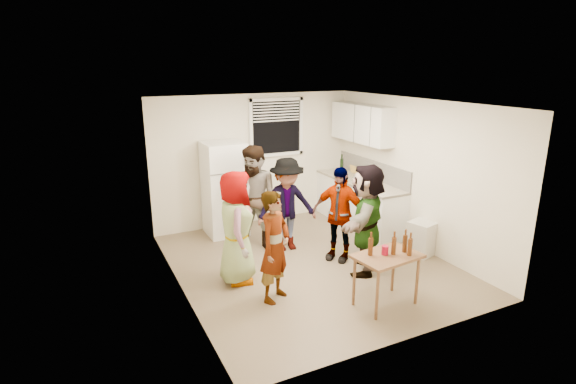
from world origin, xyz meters
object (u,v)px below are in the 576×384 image
kettle (358,181)px  wine_bottle (341,172)px  beer_bottle_counter (369,186)px  guest_grey (238,280)px  refrigerator (224,189)px  guest_back_left (258,249)px  blue_cup (373,192)px  red_cup (385,254)px  trash_bin (422,240)px  guest_orange (364,270)px  guest_back_right (287,249)px  guest_stripe (275,298)px  beer_bottle_table (409,255)px  guest_black (337,258)px  serving_table (384,304)px

kettle → wine_bottle: (0.10, 0.74, -0.00)m
kettle → beer_bottle_counter: 0.43m
wine_bottle → guest_grey: size_ratio=0.17×
refrigerator → kettle: (2.40, -0.75, 0.05)m
refrigerator → guest_back_left: 1.32m
blue_cup → red_cup: 2.20m
beer_bottle_counter → trash_bin: beer_bottle_counter is taller
kettle → guest_orange: 2.17m
blue_cup → beer_bottle_counter: bearing=64.3°
trash_bin → red_cup: red_cup is taller
trash_bin → guest_back_right: bearing=148.3°
beer_bottle_counter → guest_stripe: (-2.53, -1.44, -0.90)m
wine_bottle → guest_orange: size_ratio=0.16×
beer_bottle_table → guest_back_right: beer_bottle_table is taller
guest_grey → beer_bottle_counter: bearing=-58.5°
blue_cup → trash_bin: size_ratio=0.20×
blue_cup → guest_black: blue_cup is taller
guest_stripe → guest_black: 1.61m
wine_bottle → red_cup: wine_bottle is taller
beer_bottle_counter → blue_cup: 0.37m
guest_back_right → red_cup: bearing=-75.0°
blue_cup → guest_orange: blue_cup is taller
serving_table → red_cup: 0.70m
kettle → wine_bottle: wine_bottle is taller
guest_grey → guest_stripe: 0.77m
kettle → guest_grey: 3.21m
beer_bottle_counter → guest_back_left: 2.31m
wine_bottle → beer_bottle_counter: wine_bottle is taller
refrigerator → guest_stripe: refrigerator is taller
guest_back_right → guest_black: size_ratio=1.04×
beer_bottle_counter → trash_bin: (0.24, -1.17, -0.65)m
serving_table → guest_grey: bearing=135.1°
refrigerator → kettle: 2.51m
trash_bin → guest_orange: (-1.20, -0.09, -0.25)m
refrigerator → kettle: size_ratio=7.37×
refrigerator → kettle: refrigerator is taller
guest_grey → beer_bottle_table: bearing=-116.1°
beer_bottle_table → guest_black: (-0.03, 1.62, -0.70)m
wine_bottle → red_cup: size_ratio=2.31×
guest_back_right → guest_orange: size_ratio=0.95×
blue_cup → guest_stripe: (-2.37, -1.11, -0.90)m
serving_table → guest_orange: (0.34, 0.94, 0.00)m
refrigerator → blue_cup: (2.19, -1.51, 0.05)m
guest_back_left → wine_bottle: bearing=65.9°
red_cup → guest_back_left: 2.60m
serving_table → guest_stripe: 1.44m
guest_stripe → kettle: bearing=0.8°
blue_cup → trash_bin: blue_cup is taller
wine_bottle → serving_table: (-1.46, -3.38, -0.90)m
beer_bottle_table → guest_stripe: 1.85m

